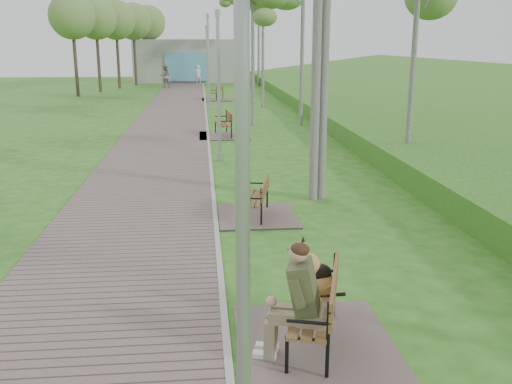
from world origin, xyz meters
TOP-DOWN VIEW (x-y plane):
  - ground at (0.00, 0.00)m, footprint 120.00×120.00m
  - walkway at (-1.75, 21.50)m, footprint 3.50×67.00m
  - kerb at (0.00, 21.50)m, footprint 0.10×67.00m
  - embankment at (12.00, 20.00)m, footprint 14.00×70.00m
  - building_north at (-1.50, 50.97)m, footprint 10.00×5.20m
  - bench_main at (1.03, 0.25)m, footprint 1.99×2.21m
  - bench_second at (0.89, 5.84)m, footprint 1.71×1.90m
  - bench_third at (0.63, 17.10)m, footprint 2.04×2.26m
  - bench_far at (0.78, 32.31)m, footprint 1.99×2.21m
  - lamp_post_near at (0.05, -1.94)m, footprint 0.20×0.20m
  - lamp_post_second at (0.31, 12.10)m, footprint 0.18×0.18m
  - lamp_post_third at (0.22, 26.91)m, footprint 0.20×0.20m
  - lamp_post_far at (0.35, 44.74)m, footprint 0.20×0.20m
  - pedestrian_near at (-0.46, 46.93)m, footprint 0.70×0.53m
  - pedestrian_far at (-3.20, 43.20)m, footprint 0.94×0.73m

SIDE VIEW (x-z plane):
  - ground at x=0.00m, z-range 0.00..0.00m
  - embankment at x=12.00m, z-range -0.80..0.80m
  - walkway at x=-1.75m, z-range 0.00..0.04m
  - kerb at x=0.00m, z-range 0.00..0.05m
  - bench_second at x=0.89m, z-range -0.33..0.72m
  - bench_far at x=0.78m, z-range -0.38..0.84m
  - bench_third at x=0.63m, z-range -0.39..0.86m
  - bench_main at x=1.03m, z-range -0.38..1.36m
  - pedestrian_near at x=-0.46m, z-range 0.00..1.74m
  - pedestrian_far at x=-3.20m, z-range 0.00..1.92m
  - building_north at x=-1.50m, z-range -0.01..3.99m
  - lamp_post_second at x=0.31m, z-range -0.15..4.57m
  - lamp_post_near at x=0.05m, z-range -0.17..4.91m
  - lamp_post_far at x=0.35m, z-range -0.17..4.96m
  - lamp_post_third at x=0.22m, z-range -0.17..5.11m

